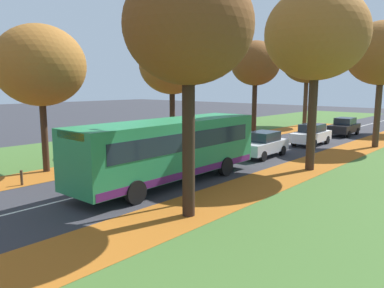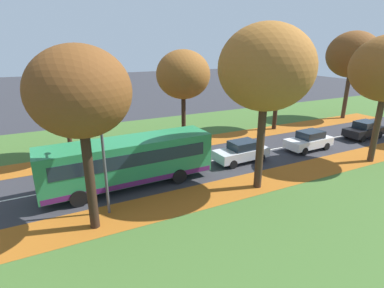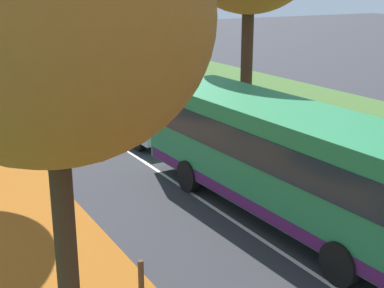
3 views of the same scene
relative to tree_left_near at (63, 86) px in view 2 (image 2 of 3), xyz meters
The scene contains 18 objects.
grass_verge_left 12.76m from the tree_left_near, 109.61° to the left, with size 12.00×90.00×0.01m, color #3D6028.
leaf_litter_left 7.40m from the tree_left_near, 81.17° to the left, with size 2.80×60.00×0.00m, color #9E5619.
grass_verge_right 18.96m from the tree_left_near, 36.62° to the left, with size 12.00×90.00×0.01m, color #3D6028.
leaf_litter_right 12.37m from the tree_left_near, 25.81° to the left, with size 2.80×60.00×0.00m, color #9E5619.
road_centre_line 13.29m from the tree_left_near, 63.68° to the left, with size 0.12×80.00×0.01m, color silver.
tree_left_near is the anchor object (origin of this frame).
tree_left_mid 9.63m from the tree_left_near, 89.77° to the left, with size 4.62×4.62×8.10m.
tree_left_far 20.01m from the tree_left_near, 88.96° to the left, with size 4.43×4.43×8.53m.
tree_left_distant 30.90m from the tree_left_near, 89.53° to the left, with size 5.73×5.73×9.97m.
tree_right_near 10.37m from the tree_left_near, ahead, with size 4.36×4.36×8.52m.
tree_right_mid 14.39m from the tree_left_near, 43.28° to the left, with size 5.34×5.34×9.64m.
bollard_fourth 5.93m from the tree_left_near, 49.65° to the right, with size 0.12×0.12×0.71m, color #4C3823.
bollard_fifth 5.70m from the tree_left_near, 35.66° to the left, with size 0.12×0.12×0.69m, color #4C3823.
streetlamp_right 9.24m from the tree_left_near, ahead, with size 1.89×0.28×6.00m.
bus 8.16m from the tree_left_near, 22.44° to the left, with size 2.85×10.46×2.98m.
car_silver_lead 13.94m from the tree_left_near, 60.37° to the left, with size 1.90×4.26×1.62m.
car_white_following 19.87m from the tree_left_near, 69.43° to the left, with size 1.89×4.25×1.62m.
car_black_third_in_line 26.67m from the tree_left_near, 75.24° to the left, with size 1.91×4.26×1.62m.
Camera 2 is at (18.34, 7.72, 8.42)m, focal length 28.00 mm.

